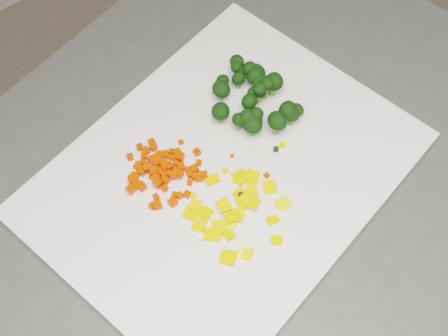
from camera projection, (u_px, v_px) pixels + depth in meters
counter_block at (215, 304)px, 1.25m from camera, size 1.17×0.92×0.90m
cutting_board at (224, 174)px, 0.87m from camera, size 0.56×0.47×0.01m
carrot_pile at (163, 167)px, 0.85m from camera, size 0.11×0.11×0.03m
pepper_pile at (237, 212)px, 0.83m from camera, size 0.13×0.13×0.02m
broccoli_pile at (257, 92)px, 0.90m from camera, size 0.13×0.13×0.06m
carrot_cube_0 at (200, 178)px, 0.86m from camera, size 0.01×0.01×0.01m
carrot_cube_1 at (140, 147)px, 0.88m from camera, size 0.01×0.01×0.01m
carrot_cube_2 at (142, 162)px, 0.87m from camera, size 0.01×0.01×0.01m
carrot_cube_3 at (155, 163)px, 0.86m from camera, size 0.01×0.01×0.01m
carrot_cube_4 at (194, 169)px, 0.86m from camera, size 0.01×0.01×0.01m
carrot_cube_5 at (131, 190)px, 0.85m from camera, size 0.01×0.01×0.01m
carrot_cube_6 at (157, 183)px, 0.85m from camera, size 0.01×0.01×0.01m
carrot_cube_7 at (161, 156)px, 0.88m from camera, size 0.01×0.01×0.01m
carrot_cube_8 at (165, 180)px, 0.85m from camera, size 0.01×0.01×0.01m
carrot_cube_9 at (157, 159)px, 0.87m from camera, size 0.01×0.01×0.01m
carrot_cube_10 at (180, 196)px, 0.85m from camera, size 0.01×0.01×0.01m
carrot_cube_11 at (176, 171)px, 0.86m from camera, size 0.01×0.01×0.01m
carrot_cube_12 at (199, 163)px, 0.87m from camera, size 0.01×0.01×0.01m
carrot_cube_13 at (170, 174)px, 0.85m from camera, size 0.01×0.01×0.01m
carrot_cube_14 at (165, 175)px, 0.86m from camera, size 0.01×0.01×0.01m
carrot_cube_15 at (152, 206)px, 0.84m from camera, size 0.01×0.01×0.01m
carrot_cube_16 at (153, 147)px, 0.88m from camera, size 0.01×0.01×0.01m
carrot_cube_17 at (175, 158)px, 0.87m from camera, size 0.01×0.01×0.01m
carrot_cube_18 at (153, 146)px, 0.88m from camera, size 0.01×0.01×0.01m
carrot_cube_19 at (151, 160)px, 0.87m from camera, size 0.01×0.01×0.01m
carrot_cube_20 at (156, 178)px, 0.85m from camera, size 0.01×0.01×0.01m
carrot_cube_21 at (155, 170)px, 0.86m from camera, size 0.01×0.01×0.01m
carrot_cube_22 at (136, 167)px, 0.87m from camera, size 0.01×0.01×0.01m
carrot_cube_23 at (134, 177)px, 0.86m from camera, size 0.01×0.01×0.01m
carrot_cube_24 at (204, 176)px, 0.86m from camera, size 0.01×0.01×0.01m
carrot_cube_25 at (178, 153)px, 0.88m from camera, size 0.01×0.01×0.01m
carrot_cube_26 at (166, 175)px, 0.86m from camera, size 0.02×0.02×0.01m
carrot_cube_27 at (173, 202)px, 0.84m from camera, size 0.01×0.01×0.01m
carrot_cube_28 at (153, 172)px, 0.85m from camera, size 0.01×0.01×0.01m
carrot_cube_29 at (180, 174)px, 0.85m from camera, size 0.01×0.01×0.01m
carrot_cube_30 at (147, 168)px, 0.86m from camera, size 0.01×0.01×0.01m
carrot_cube_31 at (190, 183)px, 0.86m from camera, size 0.01×0.01×0.01m
carrot_cube_32 at (163, 181)px, 0.86m from camera, size 0.01×0.01×0.01m
carrot_cube_33 at (142, 187)px, 0.85m from camera, size 0.01×0.01×0.01m
carrot_cube_34 at (159, 154)px, 0.87m from camera, size 0.01×0.01×0.01m
carrot_cube_35 at (130, 157)px, 0.88m from camera, size 0.01×0.01×0.01m
carrot_cube_36 at (152, 176)px, 0.86m from camera, size 0.01×0.01×0.01m
carrot_cube_37 at (137, 183)px, 0.85m from camera, size 0.01×0.01×0.01m
carrot_cube_38 at (165, 167)px, 0.86m from camera, size 0.01×0.01×0.01m
carrot_cube_39 at (174, 174)px, 0.85m from camera, size 0.01×0.01×0.01m
carrot_cube_40 at (157, 179)px, 0.86m from camera, size 0.01×0.01×0.01m
carrot_cube_41 at (146, 151)px, 0.88m from camera, size 0.01×0.01×0.01m
carrot_cube_42 at (138, 165)px, 0.87m from camera, size 0.01×0.01×0.01m
carrot_cube_43 at (169, 166)px, 0.86m from camera, size 0.01×0.01×0.01m
carrot_cube_44 at (158, 205)px, 0.84m from camera, size 0.01×0.01×0.01m
carrot_cube_45 at (173, 176)px, 0.86m from camera, size 0.01×0.01×0.01m
carrot_cube_46 at (154, 171)px, 0.86m from camera, size 0.01×0.01×0.01m
carrot_cube_47 at (152, 143)px, 0.89m from camera, size 0.01×0.01×0.01m
carrot_cube_48 at (172, 152)px, 0.88m from camera, size 0.01×0.01×0.01m
carrot_cube_49 at (175, 195)px, 0.85m from camera, size 0.01×0.01×0.01m
carrot_cube_50 at (181, 167)px, 0.87m from camera, size 0.01×0.01×0.01m
carrot_cube_51 at (197, 152)px, 0.88m from camera, size 0.01×0.01×0.01m
carrot_cube_52 at (144, 156)px, 0.88m from camera, size 0.01×0.01×0.01m
carrot_cube_53 at (132, 181)px, 0.86m from camera, size 0.01×0.01×0.01m
carrot_cube_54 at (158, 163)px, 0.86m from camera, size 0.01×0.01×0.01m
carrot_cube_55 at (156, 197)px, 0.84m from camera, size 0.01×0.01×0.01m
carrot_cube_56 at (165, 155)px, 0.88m from camera, size 0.01×0.01×0.01m
carrot_cube_57 at (137, 186)px, 0.85m from camera, size 0.01×0.01×0.01m
carrot_cube_58 at (168, 178)px, 0.86m from camera, size 0.01×0.01×0.01m
carrot_cube_59 at (176, 164)px, 0.87m from camera, size 0.01×0.01×0.01m
carrot_cube_60 at (187, 194)px, 0.85m from camera, size 0.01×0.01×0.01m
carrot_cube_61 at (165, 164)px, 0.86m from camera, size 0.01×0.01×0.01m
carrot_cube_62 at (172, 158)px, 0.88m from camera, size 0.01×0.01×0.01m
carrot_cube_63 at (180, 157)px, 0.87m from camera, size 0.02×0.02×0.01m
carrot_cube_64 at (153, 159)px, 0.86m from camera, size 0.01×0.01×0.01m
carrot_cube_65 at (141, 171)px, 0.86m from camera, size 0.02×0.02×0.01m
carrot_cube_66 at (160, 172)px, 0.86m from camera, size 0.01×0.01×0.01m
carrot_cube_67 at (188, 170)px, 0.87m from camera, size 0.01×0.01×0.01m
carrot_cube_68 at (159, 170)px, 0.86m from camera, size 0.01×0.01×0.01m
carrot_cube_69 at (196, 177)px, 0.86m from camera, size 0.01×0.01×0.01m
carrot_cube_70 at (165, 189)px, 0.85m from camera, size 0.01×0.01×0.01m
carrot_cube_71 at (190, 174)px, 0.86m from camera, size 0.01×0.01×0.01m
pepper_chunk_0 at (196, 205)px, 0.84m from camera, size 0.02×0.02×0.01m
pepper_chunk_1 at (245, 203)px, 0.84m from camera, size 0.03×0.02×0.01m
pepper_chunk_2 at (253, 203)px, 0.84m from camera, size 0.02×0.02×0.01m
pepper_chunk_3 at (252, 191)px, 0.85m from camera, size 0.02×0.02×0.01m
pepper_chunk_4 at (252, 202)px, 0.84m from camera, size 0.02×0.02×0.01m
pepper_chunk_5 at (224, 205)px, 0.84m from camera, size 0.02×0.02×0.00m
pepper_chunk_6 at (210, 235)px, 0.82m from camera, size 0.02×0.02×0.01m
pepper_chunk_7 at (252, 178)px, 0.86m from camera, size 0.03×0.03×0.01m
pepper_chunk_8 at (270, 187)px, 0.85m from camera, size 0.03×0.03×0.01m
pepper_chunk_9 at (241, 177)px, 0.86m from camera, size 0.02×0.02×0.01m
pepper_chunk_10 at (239, 213)px, 0.84m from camera, size 0.02×0.02×0.01m
pepper_chunk_11 at (241, 194)px, 0.85m from camera, size 0.02×0.02×0.01m
pepper_chunk_12 at (283, 204)px, 0.84m from camera, size 0.02×0.02×0.01m
pepper_chunk_13 at (206, 214)px, 0.83m from camera, size 0.02×0.02×0.01m
pepper_chunk_14 at (229, 235)px, 0.82m from camera, size 0.01×0.01×0.01m
pepper_chunk_15 at (217, 236)px, 0.82m from camera, size 0.02×0.02×0.01m
pepper_chunk_16 at (276, 240)px, 0.82m from camera, size 0.02×0.02×0.01m
pepper_chunk_17 at (244, 252)px, 0.81m from camera, size 0.03×0.03×0.01m
pepper_chunk_18 at (248, 253)px, 0.81m from camera, size 0.02×0.02×0.00m
pepper_chunk_19 at (228, 257)px, 0.80m from camera, size 0.03×0.03×0.01m
pepper_chunk_20 at (219, 227)px, 0.82m from camera, size 0.03×0.03×0.01m
pepper_chunk_21 at (233, 216)px, 0.83m from camera, size 0.03×0.02×0.01m
pepper_chunk_22 at (228, 224)px, 0.83m from camera, size 0.02×0.03×0.01m
pepper_chunk_23 at (199, 226)px, 0.83m from camera, size 0.02×0.02×0.01m
pepper_chunk_24 at (191, 213)px, 0.84m from camera, size 0.03×0.03×0.01m
pepper_chunk_25 at (251, 175)px, 0.86m from camera, size 0.02×0.02×0.01m
pepper_chunk_26 at (212, 180)px, 0.86m from camera, size 0.02×0.02×0.01m
pepper_chunk_27 at (273, 220)px, 0.83m from camera, size 0.02×0.02×0.01m
pepper_chunk_28 at (243, 202)px, 0.84m from camera, size 0.02×0.02×0.01m
broccoli_floret_0 at (249, 71)px, 0.94m from camera, size 0.03×0.03×0.03m
broccoli_floret_1 at (238, 81)px, 0.93m from camera, size 0.03×0.03×0.03m
broccoli_floret_2 at (291, 117)px, 0.90m from camera, size 0.03×0.03×0.03m
broccoli_floret_3 at (262, 86)px, 0.92m from camera, size 0.03×0.03×0.04m
broccoli_floret_4 at (238, 123)px, 0.89m from camera, size 0.03×0.03×0.03m
broccoli_floret_5 at (247, 121)px, 0.89m from camera, size 0.03×0.03×0.04m
broccoli_floret_6 at (221, 92)px, 0.92m from camera, size 0.04×0.04×0.03m
broccoli_floret_7 at (276, 125)px, 0.88m from camera, size 0.04×0.04×0.04m
broccoli_floret_8 at (258, 95)px, 0.91m from camera, size 0.03×0.03×0.04m
broccoli_floret_9 at (272, 86)px, 0.92m from camera, size 0.03×0.03×0.04m
broccoli_floret_10 at (220, 114)px, 0.89m from camera, size 0.04×0.04×0.04m
broccoli_floret_11 at (248, 106)px, 0.90m from camera, size 0.03×0.03×0.04m
broccoli_floret_12 at (236, 71)px, 0.93m from camera, size 0.02×0.02×0.03m
broccoli_floret_13 at (251, 127)px, 0.88m from camera, size 0.04×0.04×0.04m
broccoli_floret_14 at (222, 83)px, 0.93m from camera, size 0.03×0.03×0.03m
broccoli_floret_15 at (254, 79)px, 0.93m from camera, size 0.04×0.04×0.03m
broccoli_floret_16 at (287, 114)px, 0.89m from camera, size 0.04×0.04×0.04m
broccoli_floret_17 at (256, 118)px, 0.89m from camera, size 0.03×0.03×0.04m
broccoli_floret_18 at (277, 122)px, 0.89m from camera, size 0.02×0.02×0.03m
broccoli_floret_19 at (256, 75)px, 0.93m from camera, size 0.04×0.04×0.03m
broccoli_floret_20 at (296, 112)px, 0.90m from camera, size 0.03×0.03×0.03m
broccoli_floret_21 at (266, 88)px, 0.90m from camera, size 0.03×0.03×0.04m
broccoli_floret_22 at (253, 97)px, 0.91m from camera, size 0.03×0.03×0.04m
broccoli_floret_23 at (259, 92)px, 0.89m from camera, size 0.03×0.03×0.03m
broccoli_floret_24 at (236, 65)px, 0.94m from camera, size 0.03×0.03×0.03m
broccoli_floret_25 at (273, 86)px, 0.92m from camera, size 0.04×0.04×0.04m
broccoli_floret_26 at (258, 86)px, 0.92m from camera, size 0.03×0.03×0.03m
stray_bit_0 at (181, 142)px, 0.89m from camera, size 0.01×0.01×0.00m
stray_bit_1 at (282, 145)px, 0.89m from camera, size 0.01×0.01×0.01m
stray_bit_2 at (276, 149)px, 0.88m from camera, size 0.01×0.01×0.00m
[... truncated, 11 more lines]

